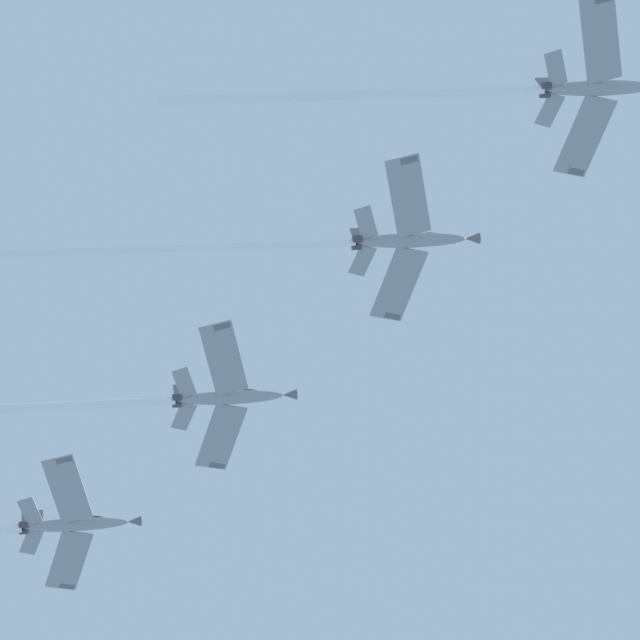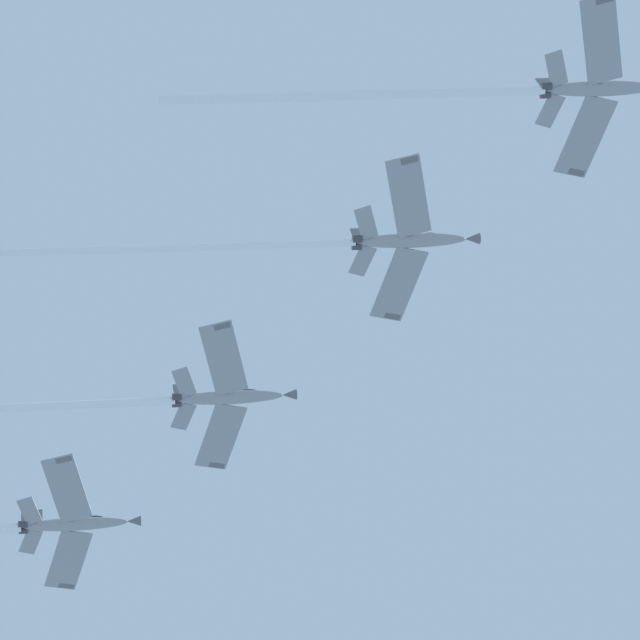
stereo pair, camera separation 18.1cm
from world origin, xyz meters
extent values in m
ellipsoid|color=gray|center=(6.08, -17.92, 137.63)|extent=(3.42, 12.16, 3.43)
ellipsoid|color=black|center=(6.38, -19.86, 138.58)|extent=(1.43, 3.03, 1.38)
cube|color=gray|center=(11.20, -16.36, 137.39)|extent=(9.68, 6.78, 0.83)
cube|color=#595E60|center=(15.20, -15.42, 137.45)|extent=(1.34, 1.92, 0.43)
cube|color=gray|center=(0.72, -17.97, 137.39)|extent=(9.29, 4.39, 0.83)
cube|color=#595E60|center=(-3.38, -18.28, 137.45)|extent=(0.86, 1.85, 0.43)
cube|color=gray|center=(7.58, -12.71, 136.75)|extent=(4.03, 3.23, 0.47)
cube|color=gray|center=(3.07, -13.41, 136.75)|extent=(3.84, 2.35, 0.47)
cube|color=#595E60|center=(5.32, -13.01, 138.17)|extent=(0.61, 2.85, 3.18)
cylinder|color=#38383D|center=(5.65, -12.23, 136.51)|extent=(0.96, 1.23, 0.96)
cylinder|color=#38383D|center=(4.76, -12.37, 136.51)|extent=(0.96, 1.23, 0.96)
cylinder|color=white|center=(2.27, 6.76, 133.10)|extent=(6.71, 38.00, 7.63)
ellipsoid|color=gray|center=(19.75, 2.46, 134.14)|extent=(3.59, 12.15, 3.40)
cone|color=#595E60|center=(20.85, -4.05, 135.29)|extent=(1.48, 1.96, 1.46)
ellipsoid|color=black|center=(20.08, 0.52, 135.10)|extent=(1.47, 3.04, 1.37)
cube|color=gray|center=(24.85, 4.11, 133.91)|extent=(9.68, 6.89, 0.82)
cube|color=#595E60|center=(28.84, 5.10, 133.97)|extent=(1.36, 1.92, 0.43)
cube|color=gray|center=(14.40, 2.34, 133.91)|extent=(9.25, 4.26, 0.82)
cube|color=#595E60|center=(10.30, 1.97, 133.97)|extent=(0.84, 1.84, 0.43)
cube|color=gray|center=(21.18, 7.70, 133.28)|extent=(4.02, 3.26, 0.47)
cube|color=gray|center=(16.68, 6.94, 133.28)|extent=(3.82, 2.31, 0.47)
cube|color=#595E60|center=(18.92, 7.36, 134.70)|extent=(0.65, 2.84, 3.17)
cylinder|color=#38383D|center=(19.24, 8.15, 133.05)|extent=(0.98, 1.24, 0.96)
cylinder|color=#38383D|center=(18.36, 8.00, 133.05)|extent=(0.98, 1.24, 0.96)
cylinder|color=white|center=(14.85, 31.43, 128.92)|extent=(8.57, 46.55, 8.90)
ellipsoid|color=gray|center=(35.70, 23.75, 131.03)|extent=(3.63, 12.15, 3.40)
cone|color=#595E60|center=(36.83, 17.25, 132.18)|extent=(1.49, 1.96, 1.46)
ellipsoid|color=black|center=(36.04, 21.81, 131.99)|extent=(1.48, 3.04, 1.37)
cube|color=gray|center=(40.79, 25.41, 130.80)|extent=(9.68, 6.91, 0.82)
cube|color=#595E60|center=(44.78, 26.42, 130.86)|extent=(1.36, 1.92, 0.43)
cube|color=gray|center=(30.35, 23.61, 130.80)|extent=(9.24, 4.23, 0.82)
cube|color=#595E60|center=(26.26, 23.22, 130.86)|extent=(0.83, 1.84, 0.43)
cube|color=gray|center=(37.11, 28.99, 130.18)|extent=(4.02, 3.27, 0.47)
cube|color=gray|center=(32.62, 28.22, 130.18)|extent=(3.82, 2.30, 0.47)
cube|color=#595E60|center=(34.86, 28.65, 131.59)|extent=(0.66, 2.83, 3.17)
cylinder|color=#38383D|center=(35.18, 29.44, 129.94)|extent=(0.98, 1.24, 0.96)
cylinder|color=#38383D|center=(34.29, 29.29, 129.94)|extent=(0.98, 1.24, 0.96)
cylinder|color=white|center=(31.66, 47.15, 126.79)|extent=(6.98, 35.49, 7.09)
ellipsoid|color=gray|center=(49.31, 43.24, 127.93)|extent=(3.76, 12.15, 3.39)
cone|color=#595E60|center=(50.51, 36.74, 129.07)|extent=(1.50, 1.97, 1.46)
ellipsoid|color=black|center=(49.67, 41.30, 128.88)|extent=(1.51, 3.05, 1.37)
cube|color=gray|center=(54.38, 44.96, 127.69)|extent=(9.68, 6.98, 0.81)
cube|color=#595E60|center=(58.36, 46.01, 127.76)|extent=(1.38, 1.92, 0.43)
cube|color=gray|center=(43.96, 43.03, 127.69)|extent=(9.20, 4.13, 0.81)
cube|color=#595E60|center=(39.87, 42.60, 127.76)|extent=(0.81, 1.83, 0.43)
cube|color=gray|center=(50.66, 48.49, 127.07)|extent=(4.02, 3.30, 0.47)
cube|color=gray|center=(46.17, 47.67, 127.07)|extent=(3.81, 2.26, 0.47)
cube|color=#595E60|center=(48.41, 48.12, 128.48)|extent=(0.69, 2.83, 3.17)
cylinder|color=#38383D|center=(48.72, 48.92, 126.84)|extent=(0.99, 1.25, 0.96)
cylinder|color=#38383D|center=(47.83, 48.76, 126.84)|extent=(0.99, 1.25, 0.96)
camera|label=1|loc=(-54.92, 4.21, 1.99)|focal=80.84mm
camera|label=2|loc=(-54.94, 4.39, 1.99)|focal=80.84mm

